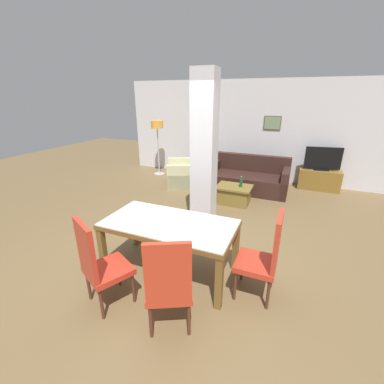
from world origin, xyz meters
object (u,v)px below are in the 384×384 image
Objects in this scene: dining_chair_head_right at (265,255)px; floor_lamp at (157,129)px; dining_chair_near_left at (99,263)px; tv_screen at (323,159)px; dining_chair_near_right at (169,283)px; bottle at (241,183)px; tv_stand at (319,180)px; coffee_table at (234,195)px; sofa at (248,179)px; armchair at (185,174)px; dining_table at (170,232)px.

floor_lamp is (-3.69, 4.03, 0.78)m from dining_chair_head_right.
tv_screen is (2.44, 5.28, 0.22)m from dining_chair_near_left.
dining_chair_near_right is 0.68× the size of floor_lamp.
bottle is 0.24× the size of tv_stand.
bottle is at bearing 6.99° from coffee_table.
sofa is (0.76, 4.53, -0.29)m from dining_chair_near_left.
dining_chair_near_right is 1.11× the size of tv_stand.
floor_lamp is (-2.04, 4.88, 0.78)m from dining_chair_near_left.
dining_chair_near_left is 5.82m from tv_screen.
dining_chair_head_right is 0.68× the size of floor_lamp.
floor_lamp reaches higher than sofa.
floor_lamp is at bearing -174.96° from tv_stand.
dining_chair_head_right reaches higher than coffee_table.
dining_chair_near_left is at bearing 166.77° from armchair.
armchair reaches higher than tv_stand.
bottle is 2.41m from tv_stand.
sofa reaches higher than tv_stand.
dining_table reaches higher than tv_stand.
dining_chair_near_left is 3.60m from coffee_table.
sofa is 1.02m from coffee_table.
dining_chair_near_right reaches higher than tv_screen.
dining_chair_head_right is 4.50m from tv_screen.
bottle is at bearing 91.52° from sofa.
dining_table is at bearing 90.00° from dining_chair_near_left.
tv_stand is 4.63m from floor_lamp.
coffee_table is (1.52, -0.74, -0.09)m from armchair.
bottle is (0.03, -1.00, 0.21)m from sofa.
dining_chair_near_right is at bearing -86.60° from coffee_table.
dining_chair_near_left reaches higher than bottle.
dining_chair_head_right is at bearing 53.86° from dining_chair_near_left.
sofa is 1.91m from tv_screen.
dining_table is 3.71m from sofa.
dining_chair_head_right is 1.17m from dining_chair_near_right.
coffee_table is at bearing -173.01° from bottle.
coffee_table is at bearing 106.24° from dining_chair_near_left.
dining_chair_near_left is 1.44× the size of coffee_table.
dining_chair_near_right reaches higher than coffee_table.
armchair is at bearing 36.56° from dining_chair_head_right.
dining_table is 0.95m from dining_chair_near_left.
coffee_table is (-0.12, -1.01, -0.08)m from sofa.
bottle is 2.42m from tv_screen.
dining_table is 4.86m from tv_screen.
tv_stand is at bearing 44.33° from coffee_table.
dining_chair_near_left is 0.86m from dining_chair_near_right.
floor_lamp is (-2.83, 1.34, 0.86)m from bottle.
bottle is 3.24m from floor_lamp.
dining_chair_head_right is at bearing -72.06° from bottle.
armchair is (-1.30, 3.41, -0.30)m from dining_table.
dining_table is at bearing 90.00° from dining_chair_head_right.
dining_table is 1.56× the size of dining_chair_head_right.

